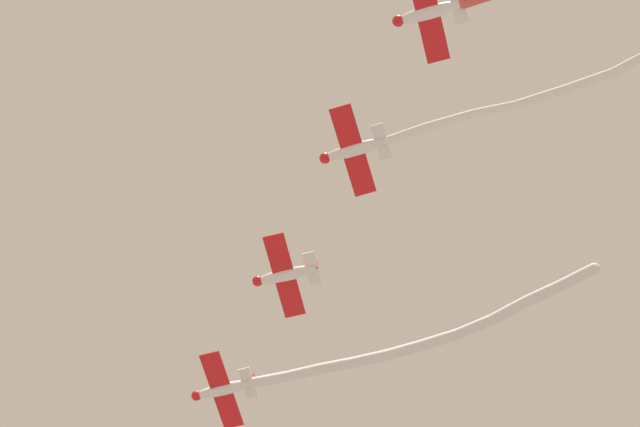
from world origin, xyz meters
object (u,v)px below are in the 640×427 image
(airplane_lead, at_px, (222,389))
(airplane_left_wing, at_px, (285,275))
(airplane_right_wing, at_px, (353,150))
(airplane_slot, at_px, (428,13))

(airplane_lead, distance_m, airplane_left_wing, 11.81)
(airplane_left_wing, relative_size, airplane_right_wing, 0.98)
(airplane_left_wing, height_order, airplane_slot, airplane_slot)
(airplane_left_wing, height_order, airplane_right_wing, airplane_right_wing)
(airplane_lead, distance_m, airplane_slot, 35.43)
(airplane_left_wing, xyz_separation_m, airplane_right_wing, (11.34, -3.26, 0.25))
(airplane_right_wing, relative_size, airplane_slot, 1.01)
(airplane_left_wing, bearing_deg, airplane_right_wing, 130.93)
(airplane_lead, height_order, airplane_left_wing, airplane_left_wing)
(airplane_right_wing, bearing_deg, airplane_slot, 133.94)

